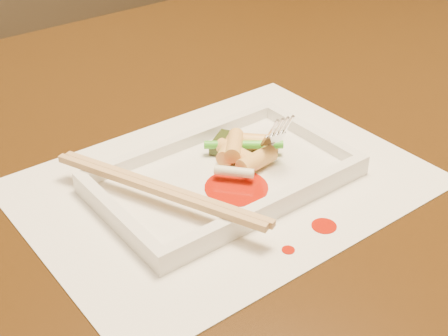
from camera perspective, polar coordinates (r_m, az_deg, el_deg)
table at (r=0.80m, az=-0.01°, el=-2.96°), size 1.40×0.90×0.75m
placemat at (r=0.65m, az=0.00°, el=-1.40°), size 0.40×0.30×0.00m
sauce_splatter_a at (r=0.59m, az=9.13°, el=-5.25°), size 0.02×0.02×0.00m
sauce_splatter_b at (r=0.56m, az=5.90°, el=-7.46°), size 0.01×0.01×0.00m
plate_base at (r=0.64m, az=0.00°, el=-1.05°), size 0.26×0.16×0.01m
plate_rim_far at (r=0.69m, az=-3.76°, el=2.44°), size 0.26×0.01×0.01m
plate_rim_near at (r=0.59m, az=4.39°, el=-3.34°), size 0.26×0.01×0.01m
plate_rim_left at (r=0.58m, az=-9.71°, el=-4.29°), size 0.01×0.14×0.01m
plate_rim_right at (r=0.71m, az=7.98°, el=3.12°), size 0.01×0.14×0.01m
veg_piece at (r=0.68m, az=0.28°, el=2.25°), size 0.05×0.04×0.01m
scallion_white at (r=0.63m, az=0.93°, el=-0.34°), size 0.03×0.04×0.01m
scallion_green at (r=0.67m, az=1.80°, el=2.15°), size 0.07×0.06×0.01m
chopstick_a at (r=0.59m, az=-6.29°, el=-2.02°), size 0.10×0.22×0.01m
chopstick_b at (r=0.60m, az=-5.64°, el=-1.75°), size 0.10×0.22×0.01m
fork at (r=0.66m, az=3.92°, el=7.42°), size 0.09×0.10×0.14m
sauce_blob_0 at (r=0.62m, az=1.14°, el=-1.79°), size 0.06×0.06×0.00m
rice_cake_0 at (r=0.65m, az=3.01°, el=0.70°), size 0.05×0.02×0.02m
rice_cake_1 at (r=0.67m, az=0.49°, el=1.72°), size 0.04×0.04×0.02m
rice_cake_2 at (r=0.66m, az=0.95°, el=2.10°), size 0.04×0.04×0.02m
rice_cake_3 at (r=0.66m, az=1.03°, el=1.39°), size 0.02×0.05×0.02m
rice_cake_4 at (r=0.68m, az=3.18°, el=2.39°), size 0.04×0.04×0.02m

